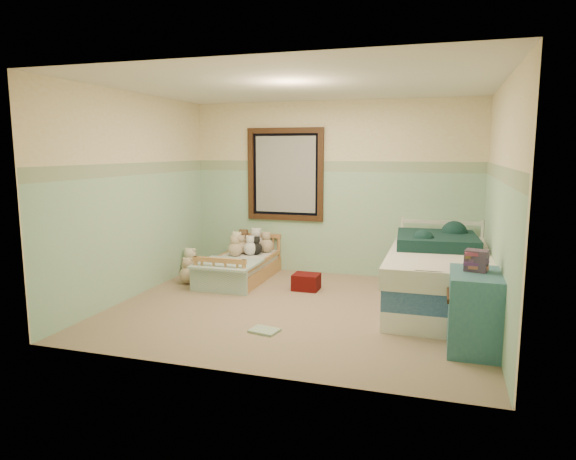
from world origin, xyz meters
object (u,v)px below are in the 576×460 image
(plush_floor_tan, at_px, (188,275))
(twin_bed_frame, at_px, (438,297))
(plush_floor_cream, at_px, (191,265))
(toddler_bed_frame, at_px, (241,273))
(dresser, at_px, (474,311))
(floor_book, at_px, (264,331))
(red_pillow, at_px, (306,282))

(plush_floor_tan, xyz_separation_m, twin_bed_frame, (3.28, -0.07, -0.01))
(plush_floor_cream, bearing_deg, toddler_bed_frame, -4.07)
(twin_bed_frame, relative_size, dresser, 3.05)
(plush_floor_tan, distance_m, twin_bed_frame, 3.28)
(twin_bed_frame, distance_m, floor_book, 2.16)
(plush_floor_tan, height_order, red_pillow, plush_floor_tan)
(red_pillow, height_order, floor_book, red_pillow)
(dresser, bearing_deg, floor_book, -175.59)
(plush_floor_tan, height_order, dresser, dresser)
(dresser, bearing_deg, twin_bed_frame, 104.33)
(plush_floor_cream, distance_m, red_pillow, 1.87)
(plush_floor_cream, relative_size, twin_bed_frame, 0.12)
(dresser, bearing_deg, toddler_bed_frame, 149.94)
(toddler_bed_frame, xyz_separation_m, plush_floor_cream, (-0.81, 0.06, 0.04))
(plush_floor_tan, bearing_deg, floor_book, -41.96)
(plush_floor_cream, distance_m, dresser, 4.22)
(red_pillow, bearing_deg, floor_book, -89.79)
(toddler_bed_frame, distance_m, plush_floor_cream, 0.82)
(dresser, bearing_deg, plush_floor_cream, 154.80)
(plush_floor_cream, height_order, floor_book, plush_floor_cream)
(twin_bed_frame, distance_m, dresser, 1.30)
(toddler_bed_frame, bearing_deg, plush_floor_tan, -143.95)
(plush_floor_tan, relative_size, red_pillow, 0.74)
(plush_floor_cream, xyz_separation_m, dresser, (3.82, -1.80, 0.22))
(plush_floor_cream, height_order, plush_floor_tan, plush_floor_cream)
(plush_floor_cream, height_order, red_pillow, plush_floor_cream)
(plush_floor_cream, relative_size, red_pillow, 0.80)
(toddler_bed_frame, relative_size, twin_bed_frame, 0.67)
(twin_bed_frame, bearing_deg, plush_floor_cream, 170.98)
(toddler_bed_frame, bearing_deg, floor_book, -61.39)
(toddler_bed_frame, height_order, red_pillow, red_pillow)
(dresser, relative_size, floor_book, 2.58)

